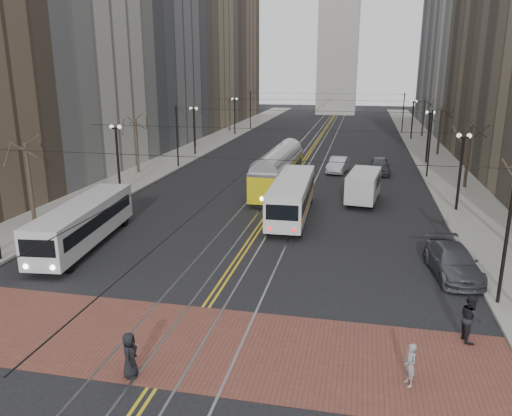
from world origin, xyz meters
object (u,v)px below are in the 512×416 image
at_px(streetcar, 278,174).
at_px(sedan_parked, 453,261).
at_px(transit_bus, 84,225).
at_px(rear_bus, 292,198).
at_px(cargo_van, 363,187).
at_px(pedestrian_b, 410,365).
at_px(pedestrian_a, 130,355).
at_px(sedan_grey, 380,166).
at_px(sedan_silver, 338,165).
at_px(pedestrian_c, 470,318).

xyz_separation_m(streetcar, sedan_parked, (11.92, -16.41, -0.73)).
xyz_separation_m(transit_bus, rear_bus, (11.39, 8.58, 0.09)).
relative_size(cargo_van, pedestrian_b, 3.66).
bearing_deg(streetcar, sedan_parked, -52.40).
bearing_deg(transit_bus, pedestrian_a, -60.07).
distance_m(sedan_grey, sedan_silver, 4.18).
distance_m(transit_bus, sedan_parked, 21.01).
relative_size(streetcar, pedestrian_a, 7.69).
bearing_deg(transit_bus, rear_bus, 30.79).
height_order(sedan_grey, pedestrian_c, pedestrian_c).
bearing_deg(rear_bus, sedan_silver, 80.54).
relative_size(sedan_grey, pedestrian_c, 2.56).
bearing_deg(streetcar, pedestrian_a, -89.36).
xyz_separation_m(sedan_silver, sedan_parked, (7.20, -25.84, -0.02)).
bearing_deg(rear_bus, sedan_parked, -43.52).
bearing_deg(streetcar, transit_bus, -117.52).
height_order(sedan_grey, sedan_silver, sedan_grey).
distance_m(streetcar, pedestrian_c, 25.80).
height_order(cargo_van, pedestrian_b, cargo_van).
distance_m(sedan_silver, pedestrian_b, 36.29).
bearing_deg(cargo_van, pedestrian_b, -79.15).
distance_m(transit_bus, cargo_van, 21.49).
bearing_deg(transit_bus, sedan_silver, 55.58).
xyz_separation_m(pedestrian_b, pedestrian_c, (2.54, 3.51, 0.19)).
height_order(sedan_parked, pedestrian_c, pedestrian_c).
height_order(transit_bus, sedan_grey, transit_bus).
relative_size(streetcar, sedan_parked, 2.41).
height_order(transit_bus, rear_bus, rear_bus).
height_order(streetcar, pedestrian_b, streetcar).
bearing_deg(cargo_van, transit_bus, -132.77).
height_order(streetcar, cargo_van, streetcar).
relative_size(streetcar, cargo_van, 2.25).
bearing_deg(transit_bus, sedan_parked, -6.50).
bearing_deg(streetcar, cargo_van, -16.57).
height_order(rear_bus, cargo_van, rear_bus).
xyz_separation_m(transit_bus, sedan_grey, (17.98, 25.89, -0.49)).
xyz_separation_m(rear_bus, sedan_grey, (6.60, 17.31, -0.57)).
distance_m(streetcar, pedestrian_b, 28.08).
xyz_separation_m(streetcar, sedan_silver, (4.72, 9.43, -0.71)).
distance_m(rear_bus, sedan_parked, 12.97).
distance_m(streetcar, sedan_grey, 13.09).
height_order(transit_bus, pedestrian_a, transit_bus).
bearing_deg(sedan_grey, pedestrian_c, -84.69).
relative_size(sedan_silver, pedestrian_a, 2.89).
distance_m(sedan_parked, pedestrian_b, 10.62).
distance_m(sedan_silver, sedan_parked, 26.82).
bearing_deg(cargo_van, pedestrian_a, -99.92).
xyz_separation_m(pedestrian_a, pedestrian_c, (11.98, 5.00, 0.14)).
distance_m(sedan_parked, pedestrian_c, 6.70).
bearing_deg(sedan_grey, streetcar, -132.11).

